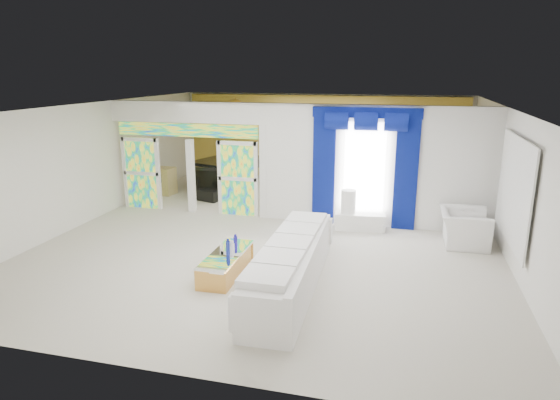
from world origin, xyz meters
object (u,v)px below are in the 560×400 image
(white_sofa, at_px, (291,267))
(grand_piano, at_px, (223,174))
(coffee_table, at_px, (226,264))
(console_table, at_px, (360,222))
(armchair, at_px, (464,228))

(white_sofa, distance_m, grand_piano, 7.95)
(coffee_table, distance_m, console_table, 4.01)
(console_table, bearing_deg, coffee_table, -123.95)
(white_sofa, bearing_deg, grand_piano, 117.92)
(white_sofa, xyz_separation_m, console_table, (0.89, 3.63, -0.19))
(coffee_table, relative_size, console_table, 1.43)
(coffee_table, relative_size, armchair, 1.45)
(console_table, xyz_separation_m, grand_piano, (-4.81, 3.29, 0.27))
(armchair, relative_size, grand_piano, 0.63)
(coffee_table, bearing_deg, console_table, 56.05)
(white_sofa, bearing_deg, armchair, 42.83)
(armchair, bearing_deg, console_table, 78.72)
(console_table, bearing_deg, armchair, -10.98)
(white_sofa, distance_m, armchair, 4.53)
(console_table, height_order, grand_piano, grand_piano)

